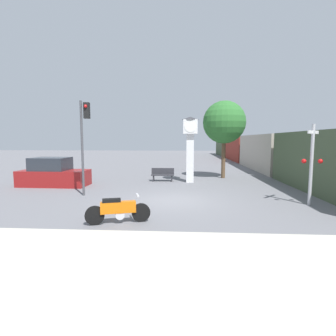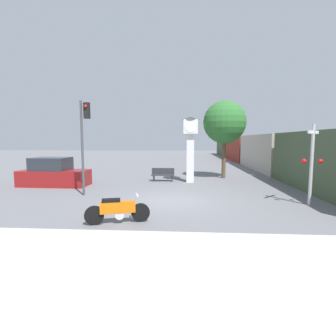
{
  "view_description": "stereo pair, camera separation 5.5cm",
  "coord_description": "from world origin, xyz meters",
  "px_view_note": "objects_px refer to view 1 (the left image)",
  "views": [
    {
      "loc": [
        0.57,
        -12.34,
        2.89
      ],
      "look_at": [
        -0.29,
        1.46,
        1.41
      ],
      "focal_mm": 28.0,
      "sensor_mm": 36.0,
      "label": 1
    },
    {
      "loc": [
        0.62,
        -12.34,
        2.89
      ],
      "look_at": [
        -0.29,
        1.46,
        1.41
      ],
      "focal_mm": 28.0,
      "sensor_mm": 36.0,
      "label": 2
    }
  ],
  "objects_px": {
    "motorcycle": "(118,210)",
    "traffic_light": "(84,132)",
    "clock_tower": "(190,139)",
    "street_tree": "(224,123)",
    "freight_train": "(251,150)",
    "bench": "(163,174)",
    "railroad_crossing_signal": "(312,161)",
    "parked_car": "(53,174)"
  },
  "relations": [
    {
      "from": "motorcycle",
      "to": "traffic_light",
      "type": "height_order",
      "value": "traffic_light"
    },
    {
      "from": "clock_tower",
      "to": "street_tree",
      "type": "relative_size",
      "value": 0.77
    },
    {
      "from": "motorcycle",
      "to": "freight_train",
      "type": "xyz_separation_m",
      "value": [
        10.38,
        23.66,
        1.22
      ]
    },
    {
      "from": "clock_tower",
      "to": "bench",
      "type": "xyz_separation_m",
      "value": [
        -1.91,
        0.25,
        -2.47
      ]
    },
    {
      "from": "motorcycle",
      "to": "freight_train",
      "type": "bearing_deg",
      "value": 49.26
    },
    {
      "from": "clock_tower",
      "to": "freight_train",
      "type": "distance_m",
      "value": 16.4
    },
    {
      "from": "freight_train",
      "to": "street_tree",
      "type": "relative_size",
      "value": 8.14
    },
    {
      "from": "railroad_crossing_signal",
      "to": "motorcycle",
      "type": "bearing_deg",
      "value": -158.67
    },
    {
      "from": "clock_tower",
      "to": "bench",
      "type": "bearing_deg",
      "value": 172.55
    },
    {
      "from": "clock_tower",
      "to": "parked_car",
      "type": "distance_m",
      "value": 9.18
    },
    {
      "from": "railroad_crossing_signal",
      "to": "street_tree",
      "type": "relative_size",
      "value": 0.62
    },
    {
      "from": "railroad_crossing_signal",
      "to": "freight_train",
      "type": "bearing_deg",
      "value": 83.06
    },
    {
      "from": "motorcycle",
      "to": "freight_train",
      "type": "height_order",
      "value": "freight_train"
    },
    {
      "from": "traffic_light",
      "to": "street_tree",
      "type": "bearing_deg",
      "value": 40.44
    },
    {
      "from": "motorcycle",
      "to": "clock_tower",
      "type": "height_order",
      "value": "clock_tower"
    },
    {
      "from": "traffic_light",
      "to": "parked_car",
      "type": "xyz_separation_m",
      "value": [
        -3.16,
        2.74,
        -2.57
      ]
    },
    {
      "from": "bench",
      "to": "street_tree",
      "type": "bearing_deg",
      "value": 22.65
    },
    {
      "from": "parked_car",
      "to": "street_tree",
      "type": "bearing_deg",
      "value": 21.81
    },
    {
      "from": "traffic_light",
      "to": "clock_tower",
      "type": "bearing_deg",
      "value": 40.91
    },
    {
      "from": "freight_train",
      "to": "parked_car",
      "type": "xyz_separation_m",
      "value": [
        -16.38,
        -16.47,
        -0.95
      ]
    },
    {
      "from": "motorcycle",
      "to": "traffic_light",
      "type": "xyz_separation_m",
      "value": [
        -2.84,
        4.46,
        2.85
      ]
    },
    {
      "from": "street_tree",
      "to": "parked_car",
      "type": "bearing_deg",
      "value": -159.69
    },
    {
      "from": "motorcycle",
      "to": "freight_train",
      "type": "relative_size",
      "value": 0.05
    },
    {
      "from": "traffic_light",
      "to": "street_tree",
      "type": "height_order",
      "value": "street_tree"
    },
    {
      "from": "motorcycle",
      "to": "parked_car",
      "type": "distance_m",
      "value": 9.37
    },
    {
      "from": "clock_tower",
      "to": "traffic_light",
      "type": "bearing_deg",
      "value": -139.09
    },
    {
      "from": "freight_train",
      "to": "traffic_light",
      "type": "xyz_separation_m",
      "value": [
        -13.22,
        -19.2,
        1.62
      ]
    },
    {
      "from": "traffic_light",
      "to": "railroad_crossing_signal",
      "type": "relative_size",
      "value": 1.36
    },
    {
      "from": "traffic_light",
      "to": "bench",
      "type": "bearing_deg",
      "value": 54.34
    },
    {
      "from": "freight_train",
      "to": "traffic_light",
      "type": "height_order",
      "value": "traffic_light"
    },
    {
      "from": "freight_train",
      "to": "street_tree",
      "type": "xyz_separation_m",
      "value": [
        -5.12,
        -12.3,
        2.5
      ]
    },
    {
      "from": "traffic_light",
      "to": "freight_train",
      "type": "bearing_deg",
      "value": 55.45
    },
    {
      "from": "motorcycle",
      "to": "railroad_crossing_signal",
      "type": "distance_m",
      "value": 8.59
    },
    {
      "from": "motorcycle",
      "to": "traffic_light",
      "type": "relative_size",
      "value": 0.45
    },
    {
      "from": "bench",
      "to": "parked_car",
      "type": "relative_size",
      "value": 0.38
    },
    {
      "from": "motorcycle",
      "to": "railroad_crossing_signal",
      "type": "relative_size",
      "value": 0.61
    },
    {
      "from": "railroad_crossing_signal",
      "to": "street_tree",
      "type": "xyz_separation_m",
      "value": [
        -2.61,
        8.29,
        2.24
      ]
    },
    {
      "from": "motorcycle",
      "to": "bench",
      "type": "distance_m",
      "value": 9.52
    },
    {
      "from": "motorcycle",
      "to": "railroad_crossing_signal",
      "type": "height_order",
      "value": "railroad_crossing_signal"
    },
    {
      "from": "traffic_light",
      "to": "street_tree",
      "type": "relative_size",
      "value": 0.84
    },
    {
      "from": "freight_train",
      "to": "railroad_crossing_signal",
      "type": "bearing_deg",
      "value": -96.94
    },
    {
      "from": "freight_train",
      "to": "traffic_light",
      "type": "distance_m",
      "value": 23.37
    }
  ]
}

